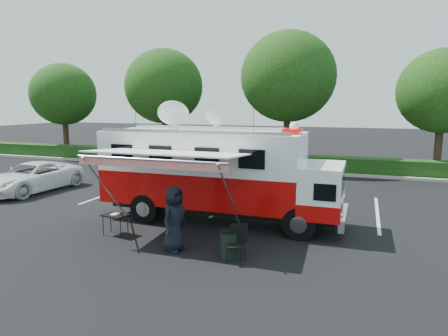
# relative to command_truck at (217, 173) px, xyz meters

# --- Properties ---
(ground_plane) EXTENTS (120.00, 120.00, 0.00)m
(ground_plane) POSITION_rel_command_truck_xyz_m (0.08, 0.00, -1.80)
(ground_plane) COLOR black
(ground_plane) RESTS_ON ground
(back_border) EXTENTS (60.00, 6.14, 8.87)m
(back_border) POSITION_rel_command_truck_xyz_m (1.22, 12.90, 3.21)
(back_border) COLOR #9E998E
(back_border) RESTS_ON ground_plane
(stall_lines) EXTENTS (24.12, 5.50, 0.01)m
(stall_lines) POSITION_rel_command_truck_xyz_m (-0.42, 3.00, -1.79)
(stall_lines) COLOR silver
(stall_lines) RESTS_ON ground_plane
(command_truck) EXTENTS (8.74, 2.41, 4.20)m
(command_truck) POSITION_rel_command_truck_xyz_m (0.00, 0.00, 0.00)
(command_truck) COLOR black
(command_truck) RESTS_ON ground_plane
(awning) EXTENTS (4.77, 2.48, 2.88)m
(awning) POSITION_rel_command_truck_xyz_m (-0.78, -2.50, 0.90)
(awning) COLOR silver
(awning) RESTS_ON ground_plane
(white_suv) EXTENTS (2.73, 5.23, 1.41)m
(white_suv) POSITION_rel_command_truck_xyz_m (-10.28, 1.68, -1.80)
(white_suv) COLOR white
(white_suv) RESTS_ON ground_plane
(person) EXTENTS (0.79, 1.04, 1.92)m
(person) POSITION_rel_command_truck_xyz_m (-0.16, -3.20, -1.80)
(person) COLOR black
(person) RESTS_ON ground_plane
(folding_table) EXTENTS (0.89, 0.70, 0.68)m
(folding_table) POSITION_rel_command_truck_xyz_m (-2.64, -2.54, -1.16)
(folding_table) COLOR black
(folding_table) RESTS_ON ground_plane
(folding_chair) EXTENTS (0.62, 0.66, 1.02)m
(folding_chair) POSITION_rel_command_truck_xyz_m (1.81, -3.31, -1.19)
(folding_chair) COLOR black
(folding_chair) RESTS_ON ground_plane
(trash_bin) EXTENTS (0.54, 0.54, 0.80)m
(trash_bin) POSITION_rel_command_truck_xyz_m (1.53, -3.18, -1.39)
(trash_bin) COLOR black
(trash_bin) RESTS_ON ground_plane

